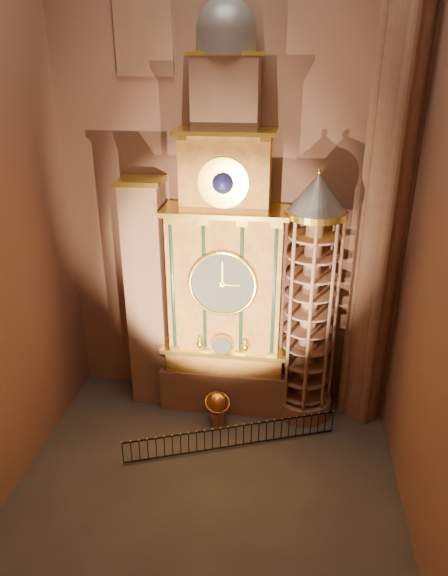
# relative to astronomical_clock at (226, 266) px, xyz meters

# --- Properties ---
(floor) EXTENTS (14.00, 14.00, 0.00)m
(floor) POSITION_rel_astronomical_clock_xyz_m (0.00, -4.96, -6.68)
(floor) COLOR #383330
(floor) RESTS_ON ground
(wall_back) EXTENTS (22.00, 0.00, 22.00)m
(wall_back) POSITION_rel_astronomical_clock_xyz_m (0.00, 1.04, 4.32)
(wall_back) COLOR #8D624C
(wall_back) RESTS_ON floor
(astronomical_clock) EXTENTS (5.60, 2.41, 16.70)m
(astronomical_clock) POSITION_rel_astronomical_clock_xyz_m (0.00, 0.00, 0.00)
(astronomical_clock) COLOR #8C634C
(astronomical_clock) RESTS_ON floor
(portrait_tower) EXTENTS (1.80, 1.60, 10.20)m
(portrait_tower) POSITION_rel_astronomical_clock_xyz_m (-3.40, 0.02, -1.53)
(portrait_tower) COLOR #8C634C
(portrait_tower) RESTS_ON floor
(stair_turret) EXTENTS (2.50, 2.50, 10.80)m
(stair_turret) POSITION_rel_astronomical_clock_xyz_m (3.50, -0.26, -1.41)
(stair_turret) COLOR #8C634C
(stair_turret) RESTS_ON floor
(gothic_pier) EXTENTS (2.04, 2.04, 22.00)m
(gothic_pier) POSITION_rel_astronomical_clock_xyz_m (6.10, 0.04, 4.32)
(gothic_pier) COLOR #8C634C
(gothic_pier) RESTS_ON floor
(celestial_globe) EXTENTS (1.39, 1.36, 1.56)m
(celestial_globe) POSITION_rel_astronomical_clock_xyz_m (-0.13, -1.72, -5.74)
(celestial_globe) COLOR #8C634C
(celestial_globe) RESTS_ON floor
(iron_railing) EXTENTS (8.16, 3.06, 1.01)m
(iron_railing) POSITION_rel_astronomical_clock_xyz_m (0.67, -3.15, -6.13)
(iron_railing) COLOR black
(iron_railing) RESTS_ON floor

